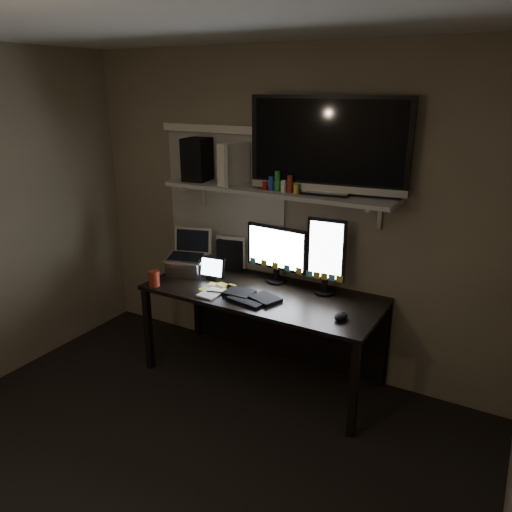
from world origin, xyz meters
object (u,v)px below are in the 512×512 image
Objects in this scene: monitor_portrait at (326,256)px; mouse at (341,316)px; keyboard at (252,296)px; laptop at (185,253)px; desk at (270,307)px; speaker at (197,159)px; tv at (329,146)px; monitor_landscape at (277,254)px; cup at (154,278)px; tablet at (213,268)px; game_console at (234,164)px.

monitor_portrait is 4.84× the size of mouse.
laptop is (-0.72, 0.16, 0.16)m from keyboard.
speaker is at bearing 173.07° from desk.
monitor_portrait is 0.62m from keyboard.
desk is 4.12× the size of keyboard.
tv is (0.39, 0.10, 1.26)m from desk.
laptop is (-1.15, -0.18, -0.11)m from monitor_portrait.
monitor_portrait reaches higher than monitor_landscape.
tv is (-0.03, 0.01, 0.79)m from monitor_portrait.
speaker reaches higher than keyboard.
speaker reaches higher than mouse.
tv reaches higher than mouse.
tv reaches higher than monitor_landscape.
cup is at bearing -116.03° from laptop.
monitor_portrait is 1.33m from cup.
tablet reaches higher than keyboard.
desk is 3.42× the size of monitor_landscape.
cup is at bearing -162.19° from tv.
tablet is (-0.47, -0.09, 0.27)m from desk.
cup is 1.00m from speaker.
game_console is at bearing -171.32° from monitor_landscape.
speaker is at bearing 173.52° from mouse.
speaker is (0.08, 0.51, 0.86)m from cup.
tv is (-0.29, 0.38, 1.06)m from mouse.
speaker is at bearing -163.20° from game_console.
tablet is 0.61× the size of laptop.
speaker reaches higher than tablet.
monitor_landscape is at bearing -0.39° from laptop.
speaker is at bearing 164.43° from keyboard.
game_console reaches higher than desk.
cup reaches higher than keyboard.
keyboard is at bearing -34.17° from speaker.
keyboard is (-0.01, -0.37, -0.22)m from monitor_landscape.
cup reaches higher than mouse.
tablet is 0.64× the size of speaker.
tv is 3.54× the size of game_console.
monitor_landscape reaches higher than cup.
monitor_landscape is 1.57× the size of speaker.
monitor_landscape reaches higher than tablet.
tablet is at bearing 178.93° from mouse.
speaker is at bearing 138.05° from tablet.
tv is (0.40, 0.36, 1.07)m from keyboard.
laptop is at bearing -136.90° from game_console.
tv is 0.78m from game_console.
monitor_landscape reaches higher than keyboard.
monitor_landscape is 1.21× the size of keyboard.
tv reaches higher than monitor_portrait.
desk is 5.71× the size of game_console.
mouse is (0.68, -0.27, 0.20)m from desk.
monitor_portrait is 0.79m from tv.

